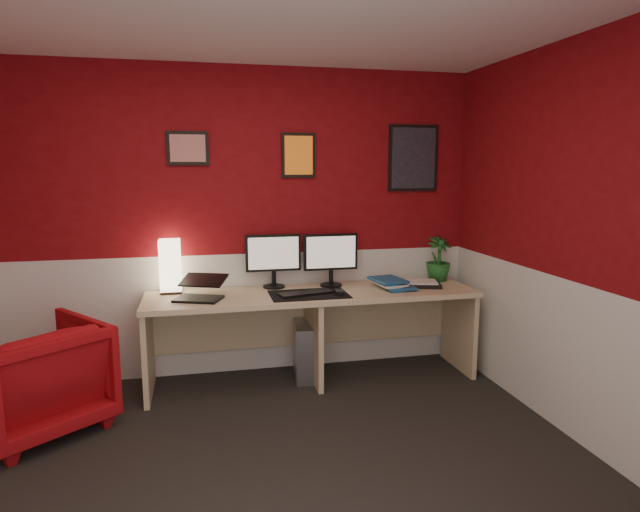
# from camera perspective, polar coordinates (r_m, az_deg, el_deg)

# --- Properties ---
(ground) EXTENTS (4.00, 3.50, 0.01)m
(ground) POSITION_cam_1_polar(r_m,az_deg,el_deg) (3.19, -6.26, -23.06)
(ground) COLOR black
(ground) RESTS_ON ground
(wall_back) EXTENTS (4.00, 0.01, 2.50)m
(wall_back) POSITION_cam_1_polar(r_m,az_deg,el_deg) (4.46, -9.11, 3.37)
(wall_back) COLOR maroon
(wall_back) RESTS_ON ground
(wall_front) EXTENTS (4.00, 0.01, 2.50)m
(wall_front) POSITION_cam_1_polar(r_m,az_deg,el_deg) (1.07, 3.64, -15.88)
(wall_front) COLOR maroon
(wall_front) RESTS_ON ground
(wall_right) EXTENTS (0.01, 3.50, 2.50)m
(wall_right) POSITION_cam_1_polar(r_m,az_deg,el_deg) (3.54, 27.40, 0.91)
(wall_right) COLOR maroon
(wall_right) RESTS_ON ground
(wainscot_back) EXTENTS (4.00, 0.01, 1.00)m
(wainscot_back) POSITION_cam_1_polar(r_m,az_deg,el_deg) (4.59, -8.87, -5.98)
(wainscot_back) COLOR silver
(wainscot_back) RESTS_ON ground
(wainscot_right) EXTENTS (0.01, 3.50, 1.00)m
(wainscot_right) POSITION_cam_1_polar(r_m,az_deg,el_deg) (3.71, 26.46, -10.61)
(wainscot_right) COLOR silver
(wainscot_right) RESTS_ON ground
(desk) EXTENTS (2.60, 0.65, 0.73)m
(desk) POSITION_cam_1_polar(r_m,az_deg,el_deg) (4.38, -0.72, -8.45)
(desk) COLOR tan
(desk) RESTS_ON ground
(shoji_lamp) EXTENTS (0.16, 0.16, 0.40)m
(shoji_lamp) POSITION_cam_1_polar(r_m,az_deg,el_deg) (4.39, -15.48, -1.18)
(shoji_lamp) COLOR #FFE5B2
(shoji_lamp) RESTS_ON desk
(laptop) EXTENTS (0.39, 0.34, 0.22)m
(laptop) POSITION_cam_1_polar(r_m,az_deg,el_deg) (4.11, -12.72, -3.05)
(laptop) COLOR black
(laptop) RESTS_ON desk
(monitor_left) EXTENTS (0.45, 0.06, 0.58)m
(monitor_left) POSITION_cam_1_polar(r_m,az_deg,el_deg) (4.41, -4.92, 0.37)
(monitor_left) COLOR black
(monitor_left) RESTS_ON desk
(monitor_right) EXTENTS (0.45, 0.06, 0.58)m
(monitor_right) POSITION_cam_1_polar(r_m,az_deg,el_deg) (4.44, 1.18, 0.48)
(monitor_right) COLOR black
(monitor_right) RESTS_ON desk
(desk_mat) EXTENTS (0.60, 0.38, 0.01)m
(desk_mat) POSITION_cam_1_polar(r_m,az_deg,el_deg) (4.19, -1.18, -4.06)
(desk_mat) COLOR black
(desk_mat) RESTS_ON desk
(keyboard) EXTENTS (0.44, 0.23, 0.02)m
(keyboard) POSITION_cam_1_polar(r_m,az_deg,el_deg) (4.19, -1.54, -3.92)
(keyboard) COLOR black
(keyboard) RESTS_ON desk_mat
(mouse) EXTENTS (0.07, 0.11, 0.03)m
(mouse) POSITION_cam_1_polar(r_m,az_deg,el_deg) (4.19, 2.04, -3.82)
(mouse) COLOR black
(mouse) RESTS_ON desk_mat
(book_bottom) EXTENTS (0.24, 0.32, 0.03)m
(book_bottom) POSITION_cam_1_polar(r_m,az_deg,el_deg) (4.41, 6.72, -3.30)
(book_bottom) COLOR #1E558A
(book_bottom) RESTS_ON desk
(book_middle) EXTENTS (0.24, 0.31, 0.02)m
(book_middle) POSITION_cam_1_polar(r_m,az_deg,el_deg) (4.39, 6.07, -3.01)
(book_middle) COLOR silver
(book_middle) RESTS_ON book_bottom
(book_top) EXTENTS (0.28, 0.34, 0.03)m
(book_top) POSITION_cam_1_polar(r_m,az_deg,el_deg) (4.38, 5.87, -2.70)
(book_top) COLOR #1E558A
(book_top) RESTS_ON book_middle
(zen_tray) EXTENTS (0.40, 0.33, 0.03)m
(zen_tray) POSITION_cam_1_polar(r_m,az_deg,el_deg) (4.57, 10.31, -2.93)
(zen_tray) COLOR black
(zen_tray) RESTS_ON desk
(potted_plant) EXTENTS (0.25, 0.25, 0.39)m
(potted_plant) POSITION_cam_1_polar(r_m,az_deg,el_deg) (4.79, 12.35, -0.28)
(potted_plant) COLOR #19591E
(potted_plant) RESTS_ON desk
(pc_tower) EXTENTS (0.25, 0.47, 0.45)m
(pc_tower) POSITION_cam_1_polar(r_m,az_deg,el_deg) (4.51, -1.42, -9.81)
(pc_tower) COLOR #99999E
(pc_tower) RESTS_ON ground
(armchair) EXTENTS (1.09, 1.09, 0.72)m
(armchair) POSITION_cam_1_polar(r_m,az_deg,el_deg) (4.04, -27.86, -11.28)
(armchair) COLOR #A71217
(armchair) RESTS_ON ground
(art_left) EXTENTS (0.32, 0.02, 0.26)m
(art_left) POSITION_cam_1_polar(r_m,az_deg,el_deg) (4.42, -13.75, 10.96)
(art_left) COLOR red
(art_left) RESTS_ON wall_back
(art_center) EXTENTS (0.28, 0.02, 0.36)m
(art_center) POSITION_cam_1_polar(r_m,az_deg,el_deg) (4.49, -2.29, 10.55)
(art_center) COLOR orange
(art_center) RESTS_ON wall_back
(art_right) EXTENTS (0.44, 0.02, 0.56)m
(art_right) POSITION_cam_1_polar(r_m,az_deg,el_deg) (4.77, 9.78, 10.11)
(art_right) COLOR black
(art_right) RESTS_ON wall_back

